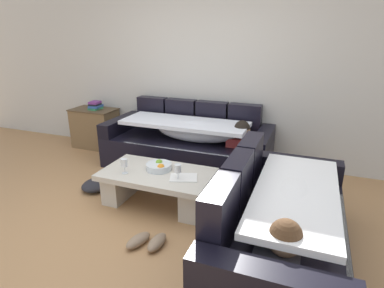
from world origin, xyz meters
TOP-DOWN VIEW (x-y plane):
  - ground_plane at (0.00, 0.00)m, footprint 14.00×14.00m
  - back_wall at (0.00, 2.15)m, footprint 9.00×0.10m
  - couch_along_wall at (-0.04, 1.62)m, footprint 2.27×0.92m
  - couch_near_window at (1.37, 0.01)m, footprint 0.92×1.88m
  - coffee_table at (0.01, 0.54)m, footprint 1.20×0.68m
  - fruit_bowl at (0.01, 0.60)m, footprint 0.28×0.28m
  - wine_glass_near_left at (-0.29, 0.38)m, footprint 0.07×0.07m
  - wine_glass_near_right at (0.30, 0.44)m, footprint 0.07×0.07m
  - open_magazine at (0.34, 0.50)m, footprint 0.33×0.29m
  - side_cabinet at (-1.80, 1.85)m, footprint 0.72×0.44m
  - book_stack_on_cabinet at (-1.75, 1.85)m, footprint 0.18×0.24m
  - pair_of_shoes at (0.27, -0.18)m, footprint 0.33×0.32m
  - crumpled_garment at (-0.83, 0.57)m, footprint 0.38×0.44m

SIDE VIEW (x-z plane):
  - ground_plane at x=0.00m, z-range 0.00..0.00m
  - pair_of_shoes at x=0.27m, z-range 0.00..0.09m
  - crumpled_garment at x=-0.83m, z-range 0.00..0.12m
  - coffee_table at x=0.01m, z-range 0.05..0.43m
  - side_cabinet at x=-1.80m, z-range 0.00..0.64m
  - couch_along_wall at x=-0.04m, z-range -0.11..0.77m
  - couch_near_window at x=1.37m, z-range -0.10..0.78m
  - open_magazine at x=0.34m, z-range 0.38..0.39m
  - fruit_bowl at x=0.01m, z-range 0.37..0.47m
  - wine_glass_near_left at x=-0.29m, z-range 0.41..0.58m
  - wine_glass_near_right at x=0.30m, z-range 0.41..0.58m
  - book_stack_on_cabinet at x=-1.75m, z-range 0.64..0.77m
  - back_wall at x=0.00m, z-range 0.00..2.70m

